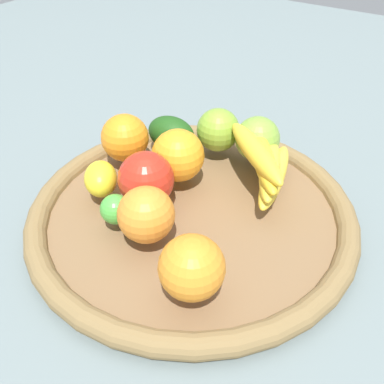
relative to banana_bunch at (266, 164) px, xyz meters
name	(u,v)px	position (x,y,z in m)	size (l,w,h in m)	color
ground_plane	(192,221)	(-0.07, -0.10, -0.07)	(2.40, 2.40, 0.00)	slate
basket	(192,213)	(-0.07, -0.10, -0.06)	(0.48, 0.48, 0.03)	brown
banana_bunch	(266,164)	(0.00, 0.00, 0.00)	(0.15, 0.17, 0.07)	yellow
lime_0	(115,209)	(-0.13, -0.19, -0.02)	(0.04, 0.04, 0.04)	green
orange_0	(178,155)	(-0.12, -0.06, 0.00)	(0.08, 0.08, 0.08)	orange
orange_1	(146,215)	(-0.08, -0.19, 0.00)	(0.07, 0.07, 0.07)	orange
orange_2	(192,268)	(0.02, -0.23, 0.00)	(0.08, 0.08, 0.08)	orange
lemon_0	(101,179)	(-0.19, -0.15, -0.01)	(0.06, 0.05, 0.05)	yellow
apple_2	(218,130)	(-0.11, 0.05, 0.00)	(0.07, 0.07, 0.07)	#80AB33
apple_1	(146,179)	(-0.12, -0.13, 0.00)	(0.08, 0.08, 0.08)	red
avocado	(171,133)	(-0.18, 0.01, -0.01)	(0.08, 0.06, 0.06)	#1E4D17
orange_3	(125,138)	(-0.22, -0.06, 0.00)	(0.08, 0.08, 0.08)	orange
apple_0	(257,139)	(-0.04, 0.06, 0.00)	(0.07, 0.07, 0.07)	#7EAA3B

